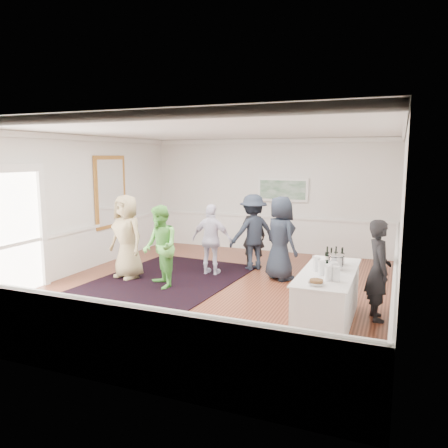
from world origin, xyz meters
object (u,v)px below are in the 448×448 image
at_px(guest_navy, 281,238).
at_px(nut_bowl, 316,282).
at_px(serving_table, 328,297).
at_px(bartender, 378,270).
at_px(guest_lilac, 212,240).
at_px(guest_dark_a, 253,232).
at_px(ice_bucket, 336,262).
at_px(guest_green, 160,247).
at_px(guest_dark_b, 254,235).
at_px(guest_tan, 127,237).

xyz_separation_m(guest_navy, nut_bowl, (1.34, -3.12, -0.01)).
bearing_deg(nut_bowl, serving_table, 86.98).
height_order(bartender, guest_navy, guest_navy).
relative_size(guest_lilac, guest_dark_a, 0.90).
height_order(guest_lilac, ice_bucket, guest_lilac).
bearing_deg(guest_navy, guest_green, 76.03).
relative_size(serving_table, guest_dark_a, 1.20).
distance_m(guest_green, guest_lilac, 1.44).
distance_m(guest_lilac, ice_bucket, 3.59).
distance_m(guest_green, guest_dark_b, 2.66).
bearing_deg(nut_bowl, guest_dark_a, 120.41).
relative_size(guest_dark_b, guest_navy, 0.86).
xyz_separation_m(guest_dark_a, guest_dark_b, (-0.06, 0.22, -0.11)).
xyz_separation_m(guest_green, nut_bowl, (3.49, -1.58, 0.06)).
height_order(bartender, guest_tan, guest_tan).
bearing_deg(ice_bucket, guest_green, 170.84).
height_order(bartender, nut_bowl, bartender).
distance_m(serving_table, bartender, 0.98).
bearing_deg(guest_lilac, bartender, 155.97).
distance_m(guest_green, nut_bowl, 3.83).
relative_size(serving_table, nut_bowl, 8.90).
xyz_separation_m(guest_green, guest_dark_a, (1.31, 2.13, 0.05)).
bearing_deg(nut_bowl, ice_bucket, 82.30).
xyz_separation_m(guest_green, ice_bucket, (3.62, -0.58, 0.14)).
bearing_deg(nut_bowl, bartender, 60.23).
height_order(guest_lilac, guest_dark_b, guest_lilac).
distance_m(guest_lilac, nut_bowl, 4.11).
relative_size(guest_green, guest_dark_a, 0.95).
xyz_separation_m(bartender, ice_bucket, (-0.64, -0.36, 0.15)).
height_order(guest_dark_b, ice_bucket, guest_dark_b).
bearing_deg(guest_dark_b, guest_dark_a, 105.91).
bearing_deg(ice_bucket, nut_bowl, -97.70).
bearing_deg(serving_table, guest_navy, 121.41).
relative_size(serving_table, ice_bucket, 8.37).
bearing_deg(guest_green, nut_bowl, 19.43).
distance_m(bartender, guest_green, 4.27).
relative_size(serving_table, guest_tan, 1.16).
bearing_deg(serving_table, guest_dark_a, 127.82).
height_order(bartender, guest_dark_a, guest_dark_a).
bearing_deg(guest_navy, serving_table, 161.78).
distance_m(serving_table, nut_bowl, 0.97).
distance_m(bartender, nut_bowl, 1.57).
relative_size(guest_green, guest_navy, 0.93).
xyz_separation_m(serving_table, guest_green, (-3.53, 0.74, 0.42)).
relative_size(guest_tan, guest_dark_a, 1.03).
bearing_deg(serving_table, ice_bucket, 59.41).
distance_m(guest_navy, nut_bowl, 3.40).
relative_size(serving_table, guest_green, 1.27).
relative_size(bartender, guest_green, 0.98).
distance_m(guest_tan, guest_dark_b, 3.06).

